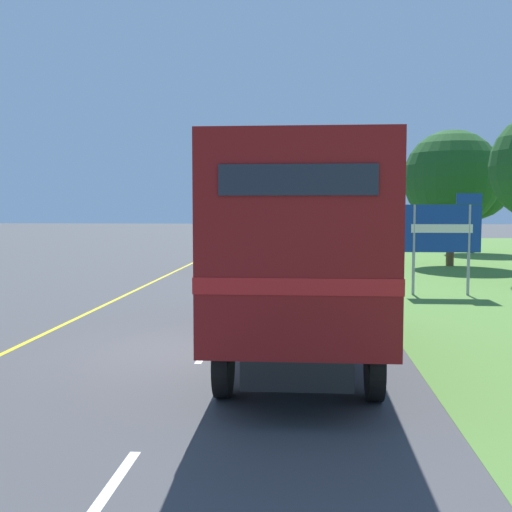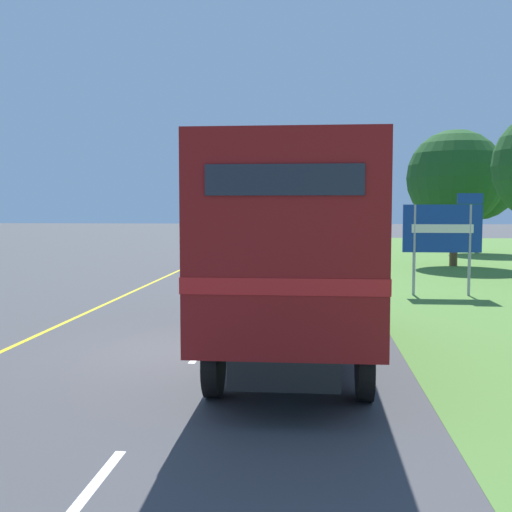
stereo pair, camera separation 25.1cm
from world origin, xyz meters
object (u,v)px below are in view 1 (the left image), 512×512
object	(u,v)px
lead_car_white	(227,246)
roadside_tree_mid	(452,178)
highway_sign	(443,230)
horse_trailer_truck	(301,245)
roadside_tree_far	(474,182)

from	to	relation	value
lead_car_white	roadside_tree_mid	world-z (taller)	roadside_tree_mid
lead_car_white	highway_sign	xyz separation A→B (m)	(7.63, -7.56, 0.97)
lead_car_white	roadside_tree_mid	bearing A→B (deg)	15.59
horse_trailer_truck	lead_car_white	distance (m)	16.58
lead_car_white	highway_sign	size ratio (longest dim) A/B	1.39
horse_trailer_truck	highway_sign	distance (m)	9.64
highway_sign	roadside_tree_far	world-z (taller)	roadside_tree_far
horse_trailer_truck	roadside_tree_far	bearing A→B (deg)	70.30
lead_car_white	roadside_tree_far	xyz separation A→B (m)	(13.38, 11.79, 3.24)
highway_sign	horse_trailer_truck	bearing A→B (deg)	-116.28
highway_sign	roadside_tree_mid	distance (m)	10.88
highway_sign	roadside_tree_far	xyz separation A→B (m)	(5.75, 19.35, 2.27)
lead_car_white	roadside_tree_far	distance (m)	18.12
roadside_tree_mid	horse_trailer_truck	bearing A→B (deg)	-109.58
horse_trailer_truck	highway_sign	world-z (taller)	horse_trailer_truck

